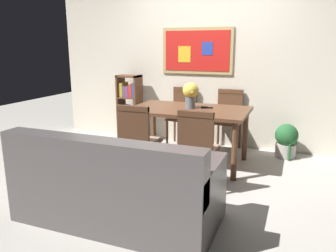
{
  "coord_description": "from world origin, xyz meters",
  "views": [
    {
      "loc": [
        1.35,
        -3.66,
        1.56
      ],
      "look_at": [
        -0.03,
        -0.16,
        0.65
      ],
      "focal_mm": 35.73,
      "sensor_mm": 36.0,
      "label": 1
    }
  ],
  "objects_px": {
    "flower_vase": "(191,93)",
    "tv_remote": "(207,107)",
    "dining_table": "(189,115)",
    "potted_ivy": "(286,140)",
    "dining_chair_far_right": "(228,115)",
    "dining_chair_far_left": "(183,111)",
    "bookshelf": "(129,108)",
    "dining_chair_near_right": "(198,144)",
    "leather_couch": "(115,189)",
    "dining_chair_near_left": "(138,136)"
  },
  "relations": [
    {
      "from": "dining_chair_near_right",
      "to": "dining_table",
      "type": "bearing_deg",
      "value": 113.96
    },
    {
      "from": "leather_couch",
      "to": "potted_ivy",
      "type": "distance_m",
      "value": 2.8
    },
    {
      "from": "dining_chair_far_left",
      "to": "dining_chair_near_right",
      "type": "bearing_deg",
      "value": -65.92
    },
    {
      "from": "dining_chair_far_right",
      "to": "dining_chair_far_left",
      "type": "bearing_deg",
      "value": -179.26
    },
    {
      "from": "dining_chair_far_right",
      "to": "dining_chair_near_right",
      "type": "bearing_deg",
      "value": -89.62
    },
    {
      "from": "dining_chair_far_left",
      "to": "flower_vase",
      "type": "relative_size",
      "value": 2.67
    },
    {
      "from": "dining_chair_near_left",
      "to": "dining_chair_near_right",
      "type": "height_order",
      "value": "same"
    },
    {
      "from": "bookshelf",
      "to": "dining_table",
      "type": "bearing_deg",
      "value": -29.75
    },
    {
      "from": "dining_chair_near_left",
      "to": "leather_couch",
      "type": "relative_size",
      "value": 0.51
    },
    {
      "from": "dining_chair_near_right",
      "to": "tv_remote",
      "type": "distance_m",
      "value": 1.0
    },
    {
      "from": "dining_chair_far_right",
      "to": "potted_ivy",
      "type": "relative_size",
      "value": 1.68
    },
    {
      "from": "tv_remote",
      "to": "dining_chair_near_left",
      "type": "bearing_deg",
      "value": -122.09
    },
    {
      "from": "potted_ivy",
      "to": "tv_remote",
      "type": "distance_m",
      "value": 1.28
    },
    {
      "from": "bookshelf",
      "to": "flower_vase",
      "type": "bearing_deg",
      "value": -28.66
    },
    {
      "from": "dining_chair_far_left",
      "to": "leather_couch",
      "type": "relative_size",
      "value": 0.51
    },
    {
      "from": "dining_chair_far_left",
      "to": "leather_couch",
      "type": "bearing_deg",
      "value": -84.5
    },
    {
      "from": "leather_couch",
      "to": "bookshelf",
      "type": "xyz_separation_m",
      "value": [
        -1.16,
        2.47,
        0.23
      ]
    },
    {
      "from": "bookshelf",
      "to": "flower_vase",
      "type": "relative_size",
      "value": 3.2
    },
    {
      "from": "bookshelf",
      "to": "tv_remote",
      "type": "xyz_separation_m",
      "value": [
        1.49,
        -0.62,
        0.22
      ]
    },
    {
      "from": "bookshelf",
      "to": "flower_vase",
      "type": "xyz_separation_m",
      "value": [
        1.29,
        -0.71,
        0.41
      ]
    },
    {
      "from": "dining_table",
      "to": "dining_chair_far_right",
      "type": "height_order",
      "value": "dining_chair_far_right"
    },
    {
      "from": "tv_remote",
      "to": "potted_ivy",
      "type": "bearing_deg",
      "value": 30.78
    },
    {
      "from": "dining_table",
      "to": "potted_ivy",
      "type": "height_order",
      "value": "dining_table"
    },
    {
      "from": "dining_chair_near_left",
      "to": "leather_couch",
      "type": "distance_m",
      "value": 0.99
    },
    {
      "from": "dining_table",
      "to": "potted_ivy",
      "type": "bearing_deg",
      "value": 30.41
    },
    {
      "from": "bookshelf",
      "to": "tv_remote",
      "type": "height_order",
      "value": "bookshelf"
    },
    {
      "from": "dining_table",
      "to": "dining_chair_near_right",
      "type": "relative_size",
      "value": 1.69
    },
    {
      "from": "bookshelf",
      "to": "tv_remote",
      "type": "bearing_deg",
      "value": -22.43
    },
    {
      "from": "dining_table",
      "to": "flower_vase",
      "type": "height_order",
      "value": "flower_vase"
    },
    {
      "from": "dining_chair_near_right",
      "to": "potted_ivy",
      "type": "xyz_separation_m",
      "value": [
        0.85,
        1.56,
        -0.29
      ]
    },
    {
      "from": "dining_table",
      "to": "potted_ivy",
      "type": "distance_m",
      "value": 1.47
    },
    {
      "from": "dining_chair_far_right",
      "to": "bookshelf",
      "type": "height_order",
      "value": "bookshelf"
    },
    {
      "from": "dining_table",
      "to": "tv_remote",
      "type": "bearing_deg",
      "value": 28.65
    },
    {
      "from": "dining_chair_near_right",
      "to": "tv_remote",
      "type": "height_order",
      "value": "dining_chair_near_right"
    },
    {
      "from": "flower_vase",
      "to": "bookshelf",
      "type": "bearing_deg",
      "value": 151.34
    },
    {
      "from": "dining_chair_far_left",
      "to": "potted_ivy",
      "type": "distance_m",
      "value": 1.62
    },
    {
      "from": "flower_vase",
      "to": "dining_chair_near_right",
      "type": "bearing_deg",
      "value": -67.21
    },
    {
      "from": "dining_table",
      "to": "potted_ivy",
      "type": "relative_size",
      "value": 2.84
    },
    {
      "from": "potted_ivy",
      "to": "dining_chair_far_right",
      "type": "bearing_deg",
      "value": 172.96
    },
    {
      "from": "bookshelf",
      "to": "potted_ivy",
      "type": "xyz_separation_m",
      "value": [
        2.5,
        -0.01,
        -0.3
      ]
    },
    {
      "from": "dining_chair_far_right",
      "to": "potted_ivy",
      "type": "xyz_separation_m",
      "value": [
        0.86,
        -0.11,
        -0.29
      ]
    },
    {
      "from": "dining_table",
      "to": "dining_chair_near_left",
      "type": "distance_m",
      "value": 0.88
    },
    {
      "from": "dining_chair_near_left",
      "to": "flower_vase",
      "type": "xyz_separation_m",
      "value": [
        0.37,
        0.83,
        0.41
      ]
    },
    {
      "from": "dining_table",
      "to": "flower_vase",
      "type": "relative_size",
      "value": 4.53
    },
    {
      "from": "dining_chair_far_right",
      "to": "bookshelf",
      "type": "bearing_deg",
      "value": -176.84
    },
    {
      "from": "flower_vase",
      "to": "dining_chair_far_left",
      "type": "bearing_deg",
      "value": 115.48
    },
    {
      "from": "dining_chair_near_right",
      "to": "flower_vase",
      "type": "relative_size",
      "value": 2.67
    },
    {
      "from": "flower_vase",
      "to": "tv_remote",
      "type": "height_order",
      "value": "flower_vase"
    },
    {
      "from": "potted_ivy",
      "to": "dining_chair_near_right",
      "type": "bearing_deg",
      "value": -118.44
    },
    {
      "from": "dining_chair_near_right",
      "to": "flower_vase",
      "type": "bearing_deg",
      "value": 112.79
    }
  ]
}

